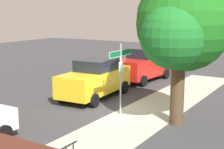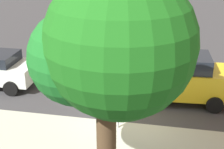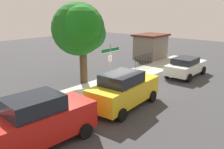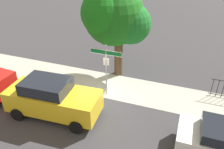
% 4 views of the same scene
% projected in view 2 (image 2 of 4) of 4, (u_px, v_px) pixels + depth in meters
% --- Properties ---
extents(ground_plane, '(60.00, 60.00, 0.00)m').
position_uv_depth(ground_plane, '(129.00, 123.00, 11.58)').
color(ground_plane, '#38383A').
extents(sidewalk_strip, '(24.00, 2.60, 0.00)m').
position_uv_depth(sidewalk_strip, '(64.00, 137.00, 10.76)').
color(sidewalk_strip, '#A9AE9B').
rests_on(sidewalk_strip, ground_plane).
extents(street_sign, '(1.74, 0.07, 3.01)m').
position_uv_depth(street_sign, '(118.00, 72.00, 10.46)').
color(street_sign, '#9EA0A5').
rests_on(street_sign, ground_plane).
extents(shade_tree, '(4.04, 3.81, 5.63)m').
position_uv_depth(shade_tree, '(116.00, 42.00, 7.63)').
color(shade_tree, '#4C3823').
rests_on(shade_tree, ground_plane).
extents(car_yellow, '(4.65, 2.21, 1.94)m').
position_uv_depth(car_yellow, '(174.00, 78.00, 12.87)').
color(car_yellow, yellow).
rests_on(car_yellow, ground_plane).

